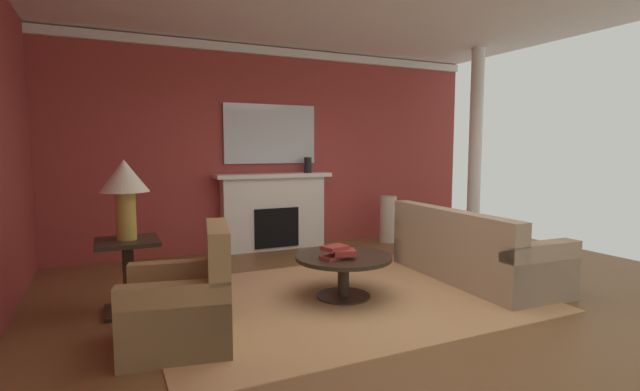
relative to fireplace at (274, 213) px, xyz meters
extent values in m
plane|color=brown|center=(0.08, -2.83, -0.55)|extent=(8.44, 8.44, 0.00)
cube|color=#9E3833|center=(0.08, 0.21, 0.99)|extent=(7.09, 0.12, 3.09)
cube|color=white|center=(0.08, 0.13, 2.46)|extent=(7.09, 0.08, 0.12)
cube|color=tan|center=(-0.13, -2.53, -0.55)|extent=(3.79, 2.71, 0.01)
cube|color=white|center=(0.00, 0.01, 0.00)|extent=(1.60, 0.25, 1.11)
cube|color=black|center=(0.00, -0.01, -0.20)|extent=(0.70, 0.26, 0.60)
cube|color=white|center=(0.00, -0.02, 0.59)|extent=(1.80, 0.35, 0.06)
cube|color=silver|center=(0.00, 0.12, 1.21)|extent=(1.46, 0.04, 0.90)
cube|color=tan|center=(1.60, -2.57, -0.33)|extent=(0.98, 2.13, 0.45)
cube|color=tan|center=(1.25, -2.56, 0.10)|extent=(0.28, 2.11, 0.40)
cube|color=tan|center=(1.56, -3.52, -0.24)|extent=(0.91, 0.24, 0.62)
cube|color=tan|center=(1.64, -1.62, -0.24)|extent=(0.91, 0.24, 0.62)
cube|color=#9E7A4C|center=(-1.86, -3.01, -0.33)|extent=(0.93, 0.93, 0.44)
cube|color=#9E7A4C|center=(-1.55, -3.07, 0.14)|extent=(0.31, 0.82, 0.51)
cube|color=#9E7A4C|center=(-1.80, -2.69, -0.25)|extent=(0.81, 0.29, 0.60)
cube|color=#9E7A4C|center=(-1.93, -3.34, -0.25)|extent=(0.81, 0.29, 0.60)
cylinder|color=#2D2319|center=(-0.13, -2.53, -0.12)|extent=(1.00, 1.00, 0.04)
cylinder|color=#2D2319|center=(-0.13, -2.53, -0.35)|extent=(0.12, 0.12, 0.41)
cylinder|color=#2D2319|center=(-0.13, -2.53, -0.54)|extent=(0.56, 0.56, 0.03)
cube|color=#2D2319|center=(-2.17, -2.04, 0.13)|extent=(0.56, 0.56, 0.04)
cube|color=#2D2319|center=(-2.17, -2.04, -0.22)|extent=(0.10, 0.10, 0.66)
cube|color=#2D2319|center=(-2.17, -2.04, -0.53)|extent=(0.45, 0.45, 0.04)
cylinder|color=#B28E38|center=(-2.17, -2.04, 0.37)|extent=(0.18, 0.18, 0.45)
cone|color=beige|center=(-2.17, -2.04, 0.75)|extent=(0.44, 0.44, 0.30)
cylinder|color=beige|center=(1.89, -0.30, -0.17)|extent=(0.27, 0.27, 0.77)
cylinder|color=black|center=(0.55, -0.05, 0.74)|extent=(0.12, 0.12, 0.24)
cube|color=maroon|center=(-0.30, -2.62, -0.09)|extent=(0.27, 0.22, 0.04)
cube|color=maroon|center=(-0.19, -2.66, -0.04)|extent=(0.26, 0.25, 0.06)
cube|color=maroon|center=(-0.28, -2.62, 0.01)|extent=(0.29, 0.24, 0.04)
cylinder|color=white|center=(3.00, -1.06, 0.99)|extent=(0.20, 0.20, 3.09)
camera|label=1|loc=(-2.34, -6.65, 1.00)|focal=25.86mm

